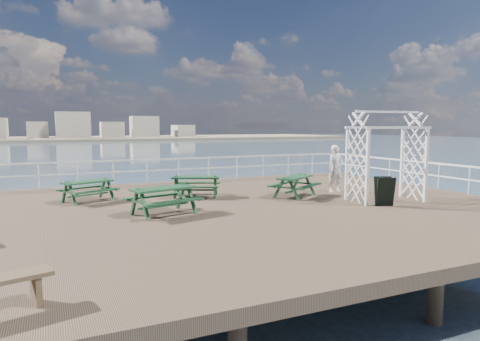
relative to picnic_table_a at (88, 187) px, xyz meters
name	(u,v)px	position (x,y,z in m)	size (l,w,h in m)	color
ground	(239,211)	(4.32, -2.94, -0.66)	(18.00, 14.00, 0.30)	brown
sea_backdrop	(107,135)	(16.86, 131.13, -1.02)	(300.00, 300.00, 9.20)	#394E60
railing	(209,172)	(4.25, -0.37, 0.36)	(17.77, 13.76, 1.10)	white
picnic_table_a	(88,187)	(0.00, 0.00, 0.00)	(2.04, 1.86, 0.80)	#14391D
picnic_table_b	(196,182)	(3.68, -0.50, 0.02)	(2.12, 1.95, 0.83)	#14391D
picnic_table_c	(295,182)	(6.97, -2.01, 0.02)	(2.20, 2.11, 0.84)	#14391D
picnic_table_d	(164,195)	(1.82, -3.13, 0.06)	(2.17, 1.92, 0.90)	#14391D
trellis_arbor	(386,161)	(9.32, -4.05, 0.85)	(2.62, 1.61, 3.08)	white
sandwich_board	(384,192)	(8.63, -4.77, -0.05)	(0.70, 0.62, 0.95)	black
person	(336,168)	(9.01, -1.68, 0.40)	(0.67, 0.44, 1.83)	silver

